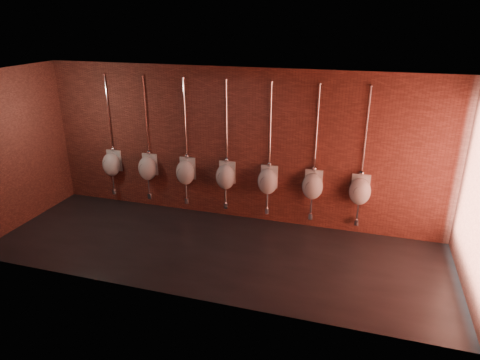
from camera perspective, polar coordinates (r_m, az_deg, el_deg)
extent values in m
plane|color=black|center=(8.18, -3.33, -9.25)|extent=(8.50, 8.50, 0.00)
cube|color=black|center=(7.11, -3.89, 13.56)|extent=(8.50, 3.00, 0.04)
cube|color=brown|center=(8.84, -0.23, 4.52)|extent=(8.50, 0.04, 3.20)
cube|color=brown|center=(6.22, -8.36, -3.17)|extent=(8.50, 0.04, 3.20)
cube|color=brown|center=(9.76, -27.75, 3.65)|extent=(0.04, 3.00, 3.20)
ellipsoid|color=silver|center=(10.15, -16.78, 1.99)|extent=(0.43, 0.38, 0.55)
cube|color=silver|center=(10.24, -16.39, 2.53)|extent=(0.35, 0.06, 0.49)
cylinder|color=#9B9B9B|center=(10.03, -17.21, 1.92)|extent=(0.24, 0.03, 0.24)
cylinder|color=white|center=(9.95, -17.09, 8.39)|extent=(0.03, 0.03, 1.72)
sphere|color=white|center=(10.13, -16.64, 4.00)|extent=(0.10, 0.10, 0.10)
cylinder|color=white|center=(9.80, -17.64, 13.28)|extent=(0.07, 0.07, 0.01)
cylinder|color=white|center=(10.28, -16.54, -0.14)|extent=(0.04, 0.04, 0.38)
cylinder|color=white|center=(10.37, -16.40, -1.43)|extent=(0.10, 0.10, 0.13)
cylinder|color=white|center=(10.44, -16.13, -1.25)|extent=(0.04, 0.18, 0.04)
ellipsoid|color=silver|center=(9.69, -12.24, 1.52)|extent=(0.43, 0.38, 0.55)
cube|color=silver|center=(9.78, -11.88, 2.09)|extent=(0.35, 0.06, 0.49)
cylinder|color=#9B9B9B|center=(9.56, -12.65, 1.44)|extent=(0.24, 0.03, 0.24)
cylinder|color=white|center=(9.48, -12.43, 8.22)|extent=(0.03, 0.03, 1.72)
sphere|color=white|center=(9.67, -12.09, 3.63)|extent=(0.10, 0.10, 0.10)
cylinder|color=white|center=(9.33, -12.85, 13.37)|extent=(0.07, 0.07, 0.01)
cylinder|color=white|center=(9.83, -12.06, -0.70)|extent=(0.04, 0.04, 0.38)
cylinder|color=white|center=(9.92, -11.95, -2.05)|extent=(0.10, 0.10, 0.13)
cylinder|color=white|center=(9.99, -11.71, -1.85)|extent=(0.04, 0.18, 0.04)
ellipsoid|color=silver|center=(9.29, -7.30, 1.00)|extent=(0.43, 0.38, 0.55)
cube|color=silver|center=(9.39, -6.97, 1.60)|extent=(0.35, 0.06, 0.49)
cylinder|color=#9B9B9B|center=(9.16, -7.65, 0.91)|extent=(0.24, 0.03, 0.24)
cylinder|color=white|center=(9.07, -7.32, 7.98)|extent=(0.03, 0.03, 1.72)
sphere|color=white|center=(9.28, -7.12, 3.19)|extent=(0.10, 0.10, 0.10)
cylinder|color=white|center=(8.92, -7.58, 13.36)|extent=(0.07, 0.07, 0.01)
cylinder|color=white|center=(9.44, -7.18, -1.31)|extent=(0.04, 0.04, 0.38)
cylinder|color=white|center=(9.54, -7.12, -2.70)|extent=(0.10, 0.10, 0.13)
cylinder|color=white|center=(9.61, -6.90, -2.50)|extent=(0.04, 0.18, 0.04)
ellipsoid|color=silver|center=(8.98, -1.96, 0.42)|extent=(0.43, 0.38, 0.55)
cube|color=silver|center=(9.08, -1.68, 1.05)|extent=(0.35, 0.06, 0.49)
cylinder|color=#9B9B9B|center=(8.84, -2.25, 0.32)|extent=(0.24, 0.03, 0.24)
cylinder|color=white|center=(8.75, -1.80, 7.65)|extent=(0.03, 0.03, 1.72)
sphere|color=white|center=(8.96, -1.76, 2.69)|extent=(0.10, 0.10, 0.10)
cylinder|color=white|center=(8.59, -1.87, 13.23)|extent=(0.07, 0.07, 0.01)
cylinder|color=white|center=(9.13, -1.93, -1.95)|extent=(0.04, 0.04, 0.38)
cylinder|color=white|center=(9.23, -1.91, -3.39)|extent=(0.10, 0.10, 0.13)
cylinder|color=white|center=(9.31, -1.73, -3.17)|extent=(0.04, 0.18, 0.04)
ellipsoid|color=silver|center=(8.74, 3.71, -0.19)|extent=(0.43, 0.38, 0.55)
cube|color=silver|center=(8.85, 3.93, 0.46)|extent=(0.35, 0.06, 0.49)
cylinder|color=#9B9B9B|center=(8.61, 3.51, -0.31)|extent=(0.24, 0.03, 0.24)
cylinder|color=white|center=(8.51, 4.08, 7.22)|extent=(0.03, 0.03, 1.72)
sphere|color=white|center=(8.73, 3.93, 2.13)|extent=(0.10, 0.10, 0.10)
cylinder|color=white|center=(8.34, 4.24, 12.95)|extent=(0.07, 0.07, 0.01)
cylinder|color=white|center=(8.90, 3.65, -2.62)|extent=(0.04, 0.04, 0.38)
cylinder|color=white|center=(9.00, 3.61, -4.08)|extent=(0.10, 0.10, 0.13)
cylinder|color=white|center=(9.08, 3.75, -3.85)|extent=(0.04, 0.18, 0.04)
ellipsoid|color=silver|center=(8.60, 9.63, -0.83)|extent=(0.43, 0.38, 0.55)
cube|color=silver|center=(8.71, 9.78, -0.17)|extent=(0.35, 0.06, 0.49)
cylinder|color=#9B9B9B|center=(8.46, 9.52, -0.96)|extent=(0.24, 0.03, 0.24)
cylinder|color=white|center=(8.36, 10.22, 6.68)|extent=(0.03, 0.03, 1.72)
sphere|color=white|center=(8.59, 9.87, 1.53)|extent=(0.10, 0.10, 0.10)
cylinder|color=white|center=(8.20, 10.62, 12.51)|extent=(0.07, 0.07, 0.01)
cylinder|color=white|center=(8.76, 9.47, -3.29)|extent=(0.04, 0.04, 0.38)
cylinder|color=white|center=(8.87, 9.38, -4.77)|extent=(0.10, 0.10, 0.13)
cylinder|color=white|center=(8.95, 9.46, -4.52)|extent=(0.04, 0.18, 0.04)
ellipsoid|color=silver|center=(8.55, 15.69, -1.48)|extent=(0.43, 0.38, 0.55)
cube|color=silver|center=(8.67, 15.76, -0.80)|extent=(0.35, 0.06, 0.49)
cylinder|color=#9B9B9B|center=(8.42, 15.68, -1.62)|extent=(0.24, 0.03, 0.24)
cylinder|color=white|center=(8.32, 16.49, 6.06)|extent=(0.03, 0.03, 1.72)
sphere|color=white|center=(8.54, 15.94, 0.90)|extent=(0.10, 0.10, 0.10)
cylinder|color=white|center=(8.15, 17.13, 11.90)|extent=(0.07, 0.07, 0.01)
cylinder|color=white|center=(8.71, 15.43, -3.93)|extent=(0.04, 0.04, 0.38)
cylinder|color=white|center=(8.82, 15.27, -5.41)|extent=(0.10, 0.10, 0.13)
cylinder|color=white|center=(8.90, 15.29, -5.16)|extent=(0.04, 0.18, 0.04)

